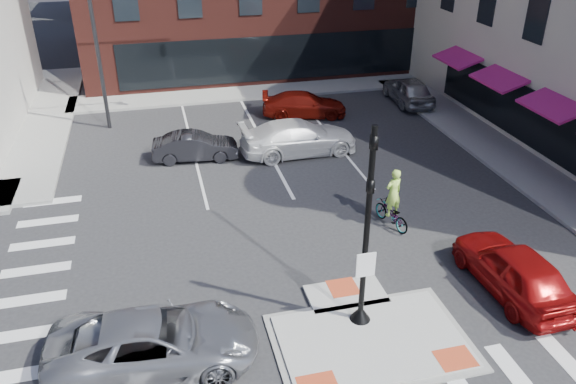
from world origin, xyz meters
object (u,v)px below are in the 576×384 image
object	(u,v)px
white_pickup	(299,137)
cyclist	(392,207)
silver_suv	(154,342)
bg_car_red	(304,104)
red_sedan	(514,269)
bg_car_dark	(195,146)
bg_car_silver	(408,90)

from	to	relation	value
white_pickup	cyclist	size ratio (longest dim) A/B	2.40
silver_suv	bg_car_red	xyz separation A→B (m)	(8.76, 17.04, -0.08)
red_sedan	bg_car_red	size ratio (longest dim) A/B	1.01
red_sedan	white_pickup	xyz separation A→B (m)	(-3.71, 11.74, 0.01)
red_sedan	white_pickup	bearing A→B (deg)	-74.41
bg_car_dark	bg_car_red	distance (m)	7.75
white_pickup	cyclist	bearing A→B (deg)	-169.61
bg_car_dark	bg_car_silver	bearing A→B (deg)	-63.45
bg_car_silver	white_pickup	bearing A→B (deg)	36.76
bg_car_dark	bg_car_red	size ratio (longest dim) A/B	0.84
bg_car_dark	silver_suv	bearing A→B (deg)	175.42
silver_suv	cyclist	world-z (taller)	cyclist
red_sedan	bg_car_silver	world-z (taller)	red_sedan
bg_car_dark	cyclist	world-z (taller)	cyclist
white_pickup	cyclist	distance (m)	7.40
white_pickup	cyclist	world-z (taller)	cyclist
bg_car_dark	cyclist	bearing A→B (deg)	-134.34
silver_suv	cyclist	size ratio (longest dim) A/B	2.34
red_sedan	bg_car_dark	xyz separation A→B (m)	(-8.54, 12.25, -0.15)
bg_car_silver	bg_car_red	size ratio (longest dim) A/B	0.98
white_pickup	red_sedan	bearing A→B (deg)	-164.77
red_sedan	cyclist	bearing A→B (deg)	-67.23
silver_suv	red_sedan	distance (m)	10.88
bg_car_silver	cyclist	bearing A→B (deg)	65.82
bg_car_dark	bg_car_silver	distance (m)	13.86
silver_suv	bg_car_silver	distance (m)	23.34
silver_suv	bg_car_red	bearing A→B (deg)	-23.52
white_pickup	bg_car_dark	world-z (taller)	white_pickup
silver_suv	bg_car_red	world-z (taller)	silver_suv
white_pickup	bg_car_dark	distance (m)	4.86
red_sedan	bg_car_silver	size ratio (longest dim) A/B	1.03
white_pickup	bg_car_red	world-z (taller)	white_pickup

